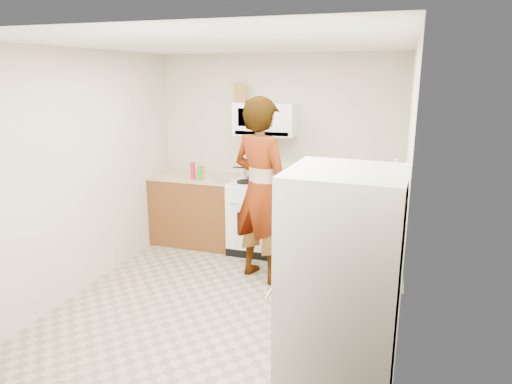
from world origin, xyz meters
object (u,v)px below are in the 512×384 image
at_px(microwave, 266,119).
at_px(saucepan, 253,172).
at_px(person, 261,191).
at_px(gas_range, 262,215).
at_px(fridge, 341,300).
at_px(kettle, 319,176).

xyz_separation_m(microwave, saucepan, (-0.16, -0.04, -0.68)).
bearing_deg(person, gas_range, -49.94).
xyz_separation_m(microwave, fridge, (1.36, -2.81, -0.85)).
height_order(gas_range, microwave, microwave).
bearing_deg(saucepan, microwave, 13.30).
bearing_deg(fridge, kettle, 106.30).
xyz_separation_m(microwave, kettle, (0.70, -0.02, -0.68)).
bearing_deg(kettle, person, -93.51).
bearing_deg(gas_range, saucepan, 150.63).
distance_m(gas_range, microwave, 1.22).
relative_size(gas_range, person, 0.56).
distance_m(microwave, kettle, 0.98).
xyz_separation_m(person, saucepan, (-0.39, 0.87, 0.01)).
bearing_deg(saucepan, fridge, -61.37).
xyz_separation_m(gas_range, microwave, (0.00, 0.13, 1.21)).
distance_m(person, fridge, 2.22).
bearing_deg(person, kettle, -94.06).
relative_size(fridge, saucepan, 6.84).
bearing_deg(gas_range, microwave, 90.00).
bearing_deg(kettle, gas_range, -147.12).
xyz_separation_m(microwave, person, (0.23, -0.91, -0.69)).
xyz_separation_m(fridge, kettle, (-0.66, 2.79, 0.17)).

